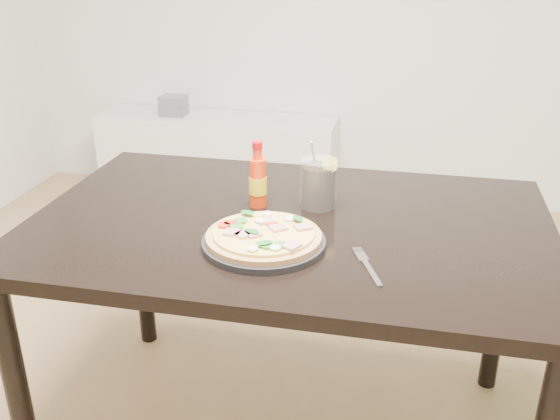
% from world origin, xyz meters
% --- Properties ---
extents(dining_table, '(1.40, 0.90, 0.75)m').
position_xyz_m(dining_table, '(0.01, 0.20, 0.67)').
color(dining_table, black).
rests_on(dining_table, ground).
extents(plate, '(0.31, 0.31, 0.02)m').
position_xyz_m(plate, '(-0.02, 0.04, 0.76)').
color(plate, black).
rests_on(plate, dining_table).
extents(pizza, '(0.29, 0.29, 0.03)m').
position_xyz_m(pizza, '(-0.02, 0.04, 0.78)').
color(pizza, tan).
rests_on(pizza, plate).
extents(hot_sauce_bottle, '(0.05, 0.05, 0.19)m').
position_xyz_m(hot_sauce_bottle, '(-0.09, 0.28, 0.83)').
color(hot_sauce_bottle, red).
rests_on(hot_sauce_bottle, dining_table).
extents(cola_cup, '(0.11, 0.10, 0.19)m').
position_xyz_m(cola_cup, '(0.07, 0.31, 0.82)').
color(cola_cup, black).
rests_on(cola_cup, dining_table).
extents(fork, '(0.09, 0.18, 0.00)m').
position_xyz_m(fork, '(0.24, -0.01, 0.75)').
color(fork, silver).
rests_on(fork, dining_table).
extents(media_console, '(1.40, 0.34, 0.50)m').
position_xyz_m(media_console, '(-0.80, 2.07, 0.25)').
color(media_console, white).
rests_on(media_console, ground).
extents(cd_stack, '(0.14, 0.12, 0.11)m').
position_xyz_m(cd_stack, '(-1.05, 2.05, 0.56)').
color(cd_stack, slate).
rests_on(cd_stack, media_console).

